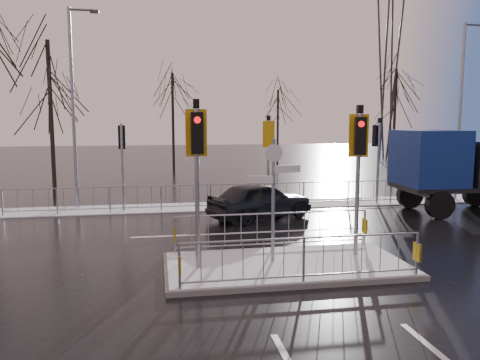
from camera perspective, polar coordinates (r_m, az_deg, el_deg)
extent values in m
plane|color=black|center=(11.91, 5.66, -10.65)|extent=(120.00, 120.00, 0.00)
cube|color=white|center=(20.08, -0.98, -3.17)|extent=(30.00, 2.00, 0.04)
cube|color=silver|center=(15.46, 1.84, -6.40)|extent=(8.00, 0.15, 0.01)
cube|color=#5F605B|center=(11.89, 5.66, -10.38)|extent=(6.00, 3.00, 0.12)
cube|color=white|center=(11.87, 5.67, -10.03)|extent=(5.85, 2.85, 0.03)
cube|color=gold|center=(9.99, -7.39, -10.20)|extent=(0.05, 0.28, 0.42)
cube|color=gold|center=(11.54, 20.78, -8.22)|extent=(0.05, 0.28, 0.42)
cube|color=gold|center=(12.65, -7.98, -6.47)|extent=(0.05, 0.28, 0.42)
cube|color=gold|center=(13.91, 14.95, -5.39)|extent=(0.05, 0.28, 0.42)
cylinder|color=gray|center=(11.06, -5.25, -1.28)|extent=(0.11, 0.11, 3.80)
cube|color=black|center=(10.77, -5.25, 5.71)|extent=(0.28, 0.22, 0.95)
cylinder|color=red|center=(10.65, -5.22, 7.30)|extent=(0.16, 0.04, 0.16)
cube|color=gold|center=(11.02, -5.36, 5.74)|extent=(0.50, 0.03, 1.10)
cube|color=black|center=(10.95, -5.37, 9.24)|extent=(0.14, 0.14, 0.22)
cylinder|color=gray|center=(12.51, 14.13, -0.70)|extent=(0.11, 0.11, 3.70)
cube|color=black|center=(12.23, 14.45, 5.22)|extent=(0.33, 0.28, 0.95)
cylinder|color=red|center=(12.12, 14.58, 6.62)|extent=(0.16, 0.08, 0.16)
cube|color=gold|center=(12.48, 14.26, 5.27)|extent=(0.49, 0.16, 1.10)
cube|color=black|center=(12.40, 14.41, 8.35)|extent=(0.14, 0.14, 0.22)
cylinder|color=gray|center=(11.62, 4.07, -2.60)|extent=(0.09, 0.09, 3.10)
cube|color=silver|center=(11.60, 5.78, 1.36)|extent=(0.70, 0.14, 0.18)
cube|color=silver|center=(11.47, 2.54, 0.06)|extent=(0.62, 0.15, 0.18)
cylinder|color=silver|center=(11.45, 4.16, 3.30)|extent=(0.44, 0.03, 0.44)
cylinder|color=gray|center=(19.35, -14.13, 1.51)|extent=(0.11, 0.11, 3.50)
cube|color=black|center=(19.45, -14.20, 5.08)|extent=(0.28, 0.22, 0.95)
cylinder|color=red|center=(19.55, -14.21, 5.97)|extent=(0.16, 0.04, 0.16)
cylinder|color=gray|center=(19.83, 3.44, 2.00)|extent=(0.11, 0.11, 3.60)
cube|color=black|center=(19.93, 3.34, 5.63)|extent=(0.28, 0.22, 0.95)
cylinder|color=red|center=(20.03, 3.28, 6.49)|extent=(0.16, 0.04, 0.16)
cube|color=gold|center=(19.69, 3.51, 5.60)|extent=(0.50, 0.03, 1.10)
cube|color=black|center=(19.75, 3.48, 7.55)|extent=(0.14, 0.14, 0.22)
cylinder|color=gray|center=(21.55, 16.49, 2.00)|extent=(0.11, 0.11, 3.50)
cube|color=black|center=(21.61, 16.28, 5.21)|extent=(0.33, 0.28, 0.95)
cylinder|color=red|center=(21.69, 16.12, 6.02)|extent=(0.16, 0.08, 0.16)
cube|color=black|center=(21.47, 16.67, 6.97)|extent=(0.14, 0.14, 0.22)
imported|color=black|center=(17.52, 2.50, -2.47)|extent=(4.40, 3.10, 1.39)
cylinder|color=black|center=(18.95, 23.18, -2.80)|extent=(1.08, 0.36, 1.07)
cylinder|color=black|center=(20.88, 19.99, -1.77)|extent=(1.08, 0.36, 1.07)
cylinder|color=black|center=(22.44, 26.78, -1.51)|extent=(1.08, 0.36, 1.07)
cube|color=navy|center=(19.77, 22.00, 2.54)|extent=(2.23, 2.65, 2.15)
cube|color=black|center=(20.28, 24.61, 3.73)|extent=(0.12, 2.15, 1.18)
cube|color=#2D3033|center=(19.58, 20.20, -0.93)|extent=(0.21, 2.47, 0.38)
cube|color=black|center=(20.48, 25.23, 2.10)|extent=(0.17, 2.58, 1.61)
cylinder|color=black|center=(23.91, -22.01, 6.80)|extent=(0.20, 0.20, 7.36)
cylinder|color=black|center=(32.92, -8.16, 6.84)|extent=(0.19, 0.19, 6.90)
cylinder|color=black|center=(36.08, 4.62, 6.19)|extent=(0.16, 0.16, 5.98)
cylinder|color=black|center=(36.20, 18.31, 6.94)|extent=(0.20, 0.20, 7.36)
cylinder|color=gray|center=(23.70, 25.23, 7.41)|extent=(0.14, 0.14, 8.00)
cylinder|color=gray|center=(24.36, 26.75, 16.55)|extent=(1.00, 0.10, 0.10)
cylinder|color=gray|center=(20.69, -19.68, 8.08)|extent=(0.14, 0.14, 8.20)
cylinder|color=gray|center=(21.08, -18.75, 19.06)|extent=(1.00, 0.10, 0.10)
cube|color=#2D3033|center=(21.01, -17.32, 19.02)|extent=(0.35, 0.18, 0.12)
cylinder|color=#2D3033|center=(47.26, 18.02, 14.64)|extent=(1.18, 1.18, 19.97)
cylinder|color=#2D3033|center=(46.72, 16.68, 14.78)|extent=(1.18, 1.18, 19.97)
cylinder|color=#2D3033|center=(46.21, 18.74, 14.79)|extent=(1.18, 1.18, 19.97)
cylinder|color=#2D3033|center=(45.66, 17.38, 14.93)|extent=(1.18, 1.18, 19.97)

